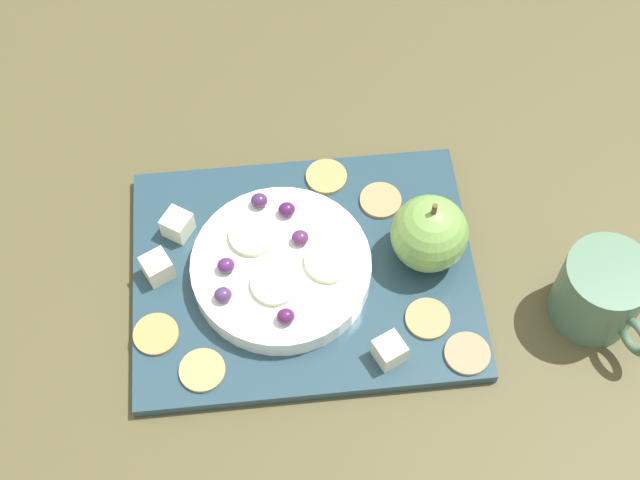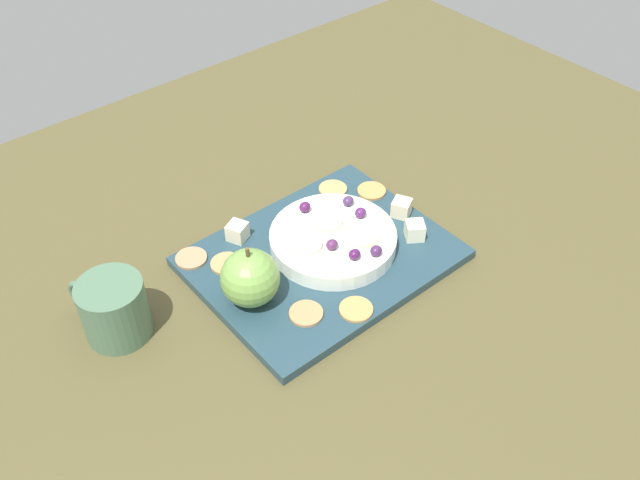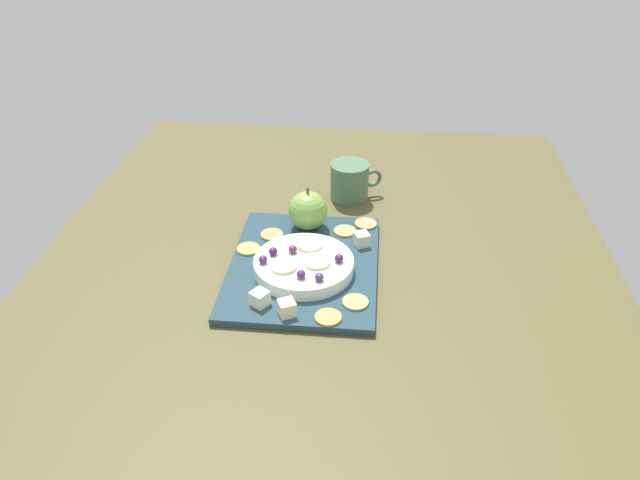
{
  "view_description": "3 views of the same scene",
  "coord_description": "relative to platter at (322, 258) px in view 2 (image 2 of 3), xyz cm",
  "views": [
    {
      "loc": [
        -2.01,
        37.71,
        80.27
      ],
      "look_at": [
        -6.28,
        -4.4,
        8.78
      ],
      "focal_mm": 49.82,
      "sensor_mm": 36.0,
      "label": 1
    },
    {
      "loc": [
        -47.98,
        -55.06,
        69.09
      ],
      "look_at": [
        -5.1,
        -3.67,
        7.92
      ],
      "focal_mm": 38.82,
      "sensor_mm": 36.0,
      "label": 2
    },
    {
      "loc": [
        81.89,
        7.87,
        66.55
      ],
      "look_at": [
        -7.47,
        -0.92,
        8.2
      ],
      "focal_mm": 34.2,
      "sensor_mm": 36.0,
      "label": 3
    }
  ],
  "objects": [
    {
      "name": "table",
      "position": [
        4.64,
        3.51,
        -2.49
      ],
      "size": [
        137.76,
        103.91,
        3.6
      ],
      "primitive_type": "cube",
      "color": "brown",
      "rests_on": "ground"
    },
    {
      "name": "platter",
      "position": [
        0.0,
        0.0,
        0.0
      ],
      "size": [
        32.98,
        25.69,
        1.38
      ],
      "primitive_type": "cube",
      "color": "#253F4B",
      "rests_on": "table"
    },
    {
      "name": "serving_dish",
      "position": [
        2.2,
        0.29,
        1.83
      ],
      "size": [
        17.18,
        17.18,
        2.28
      ],
      "primitive_type": "cylinder",
      "color": "white",
      "rests_on": "platter"
    },
    {
      "name": "apple_whole",
      "position": [
        -11.98,
        -0.59,
        4.4
      ],
      "size": [
        7.41,
        7.41,
        7.41
      ],
      "primitive_type": "sphere",
      "color": "#75A349",
      "rests_on": "platter"
    },
    {
      "name": "apple_stem",
      "position": [
        -11.98,
        -0.59,
        8.71
      ],
      "size": [
        0.5,
        0.5,
        1.2
      ],
      "primitive_type": "cylinder",
      "color": "brown",
      "rests_on": "apple_whole"
    },
    {
      "name": "cheese_cube_0",
      "position": [
        11.96,
        -5.55,
        1.94
      ],
      "size": [
        3.45,
        3.45,
        2.49
      ],
      "primitive_type": "cube",
      "rotation": [
        0.0,
        0.0,
        0.98
      ],
      "color": "white",
      "rests_on": "platter"
    },
    {
      "name": "cheese_cube_1",
      "position": [
        -6.86,
        9.82,
        1.94
      ],
      "size": [
        3.31,
        3.31,
        2.49
      ],
      "primitive_type": "cube",
      "rotation": [
        0.0,
        0.0,
        0.44
      ],
      "color": "beige",
      "rests_on": "platter"
    },
    {
      "name": "cheese_cube_2",
      "position": [
        13.97,
        -0.94,
        1.94
      ],
      "size": [
        3.35,
        3.35,
        2.49
      ],
      "primitive_type": "cube",
      "rotation": [
        0.0,
        0.0,
        0.47
      ],
      "color": "#F9E6BE",
      "rests_on": "platter"
    },
    {
      "name": "cracker_0",
      "position": [
        -3.27,
        -10.48,
        0.89
      ],
      "size": [
        4.23,
        4.23,
        0.4
      ],
      "primitive_type": "cylinder",
      "color": "tan",
      "rests_on": "platter"
    },
    {
      "name": "cracker_1",
      "position": [
        10.15,
        9.56,
        0.89
      ],
      "size": [
        4.23,
        4.23,
        0.4
      ],
      "primitive_type": "cylinder",
      "color": "tan",
      "rests_on": "platter"
    },
    {
      "name": "cracker_2",
      "position": [
        -8.42,
        -7.03,
        0.89
      ],
      "size": [
        4.23,
        4.23,
        0.4
      ],
      "primitive_type": "cylinder",
      "color": "tan",
      "rests_on": "platter"
    },
    {
      "name": "cracker_3",
      "position": [
        14.29,
        5.55,
        0.89
      ],
      "size": [
        4.23,
        4.23,
        0.4
      ],
      "primitive_type": "cylinder",
      "color": "tan",
      "rests_on": "platter"
    },
    {
      "name": "cracker_4",
      "position": [
        -14.05,
        10.37,
        0.89
      ],
      "size": [
        4.23,
        4.23,
        0.4
      ],
      "primitive_type": "cylinder",
      "color": "tan",
      "rests_on": "platter"
    },
    {
      "name": "cracker_5",
      "position": [
        -11.01,
        6.52,
        0.89
      ],
      "size": [
        4.23,
        4.23,
        0.4
      ],
      "primitive_type": "cylinder",
      "color": "tan",
      "rests_on": "platter"
    },
    {
      "name": "grape_0",
      "position": [
        0.16,
        -1.85,
        3.66
      ],
      "size": [
        1.65,
        1.49,
        1.36
      ],
      "primitive_type": "ellipsoid",
      "color": "#562754",
      "rests_on": "serving_dish"
    },
    {
      "name": "grape_1",
      "position": [
        7.74,
        3.34,
        3.65
      ],
      "size": [
        1.65,
        1.49,
        1.35
      ],
      "primitive_type": "ellipsoid",
      "color": "#482E5A",
      "rests_on": "serving_dish"
    },
    {
      "name": "grape_2",
      "position": [
        3.75,
        -6.42,
        3.68
      ],
      "size": [
        1.65,
        1.49,
        1.4
      ],
      "primitive_type": "ellipsoid",
      "color": "#472552",
      "rests_on": "serving_dish"
    },
    {
      "name": "grape_3",
      "position": [
        7.32,
        0.49,
        3.69
      ],
      "size": [
        1.65,
        1.49,
        1.43
      ],
      "primitive_type": "ellipsoid",
      "color": "#52215D",
      "rests_on": "serving_dish"
    },
    {
      "name": "grape_4",
      "position": [
        2.2,
        6.3,
        3.71
      ],
      "size": [
        1.65,
        1.49,
        1.48
      ],
      "primitive_type": "ellipsoid",
      "color": "#4E1B4E",
      "rests_on": "serving_dish"
    },
    {
      "name": "grape_5",
      "position": [
        1.17,
        -5.12,
        3.67
      ],
      "size": [
        1.65,
        1.49,
        1.39
      ],
      "primitive_type": "ellipsoid",
      "color": "#48194C",
      "rests_on": "serving_dish"
    },
    {
      "name": "apple_slice_0",
      "position": [
        2.89,
        2.62,
        3.28
      ],
      "size": [
        4.59,
        4.59,
        0.6
      ],
      "primitive_type": "cylinder",
      "color": "beige",
      "rests_on": "serving_dish"
    },
    {
      "name": "apple_slice_1",
      "position": [
        -2.29,
        0.79,
        3.28
      ],
      "size": [
        4.59,
        4.59,
        0.6
      ],
      "primitive_type": "cylinder",
      "color": "beige",
      "rests_on": "serving_dish"
    },
    {
      "name": "apple_slice_2",
      "position": [
        4.21,
        -2.79,
        3.28
      ],
      "size": [
        4.59,
        4.59,
        0.6
      ],
      "primitive_type": "cylinder",
      "color": "beige",
      "rests_on": "serving_dish"
    },
    {
      "name": "cup",
      "position": [
        -26.89,
        6.54,
        3.26
      ],
      "size": [
        7.99,
        10.83,
        7.9
      ],
      "color": "#4C6F54",
      "rests_on": "table"
    }
  ]
}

